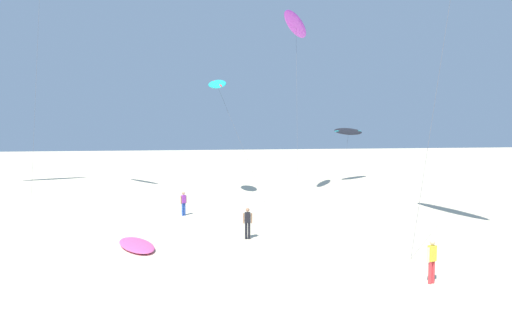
{
  "coord_description": "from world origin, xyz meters",
  "views": [
    {
      "loc": [
        -1.55,
        -3.12,
        5.68
      ],
      "look_at": [
        3.49,
        18.18,
        4.11
      ],
      "focal_mm": 29.77,
      "sensor_mm": 36.0,
      "label": 1
    }
  ],
  "objects_px": {
    "flying_kite_3": "(349,131)",
    "person_far_watcher": "(184,202)",
    "person_near_left": "(248,222)",
    "flying_kite_1": "(296,25)",
    "grounded_kite_0": "(136,245)",
    "flying_kite_5": "(217,84)",
    "person_mid_field": "(432,259)"
  },
  "relations": [
    {
      "from": "flying_kite_5",
      "to": "grounded_kite_0",
      "type": "relative_size",
      "value": 2.88
    },
    {
      "from": "flying_kite_3",
      "to": "person_mid_field",
      "type": "xyz_separation_m",
      "value": [
        -12.73,
        -33.9,
        -5.09
      ]
    },
    {
      "from": "person_near_left",
      "to": "person_far_watcher",
      "type": "height_order",
      "value": "person_near_left"
    },
    {
      "from": "flying_kite_3",
      "to": "person_far_watcher",
      "type": "bearing_deg",
      "value": -139.37
    },
    {
      "from": "flying_kite_1",
      "to": "person_mid_field",
      "type": "height_order",
      "value": "flying_kite_1"
    },
    {
      "from": "flying_kite_1",
      "to": "flying_kite_3",
      "type": "relative_size",
      "value": 2.51
    },
    {
      "from": "grounded_kite_0",
      "to": "flying_kite_3",
      "type": "bearing_deg",
      "value": 47.38
    },
    {
      "from": "person_near_left",
      "to": "flying_kite_1",
      "type": "bearing_deg",
      "value": 63.12
    },
    {
      "from": "flying_kite_1",
      "to": "flying_kite_5",
      "type": "distance_m",
      "value": 9.17
    },
    {
      "from": "grounded_kite_0",
      "to": "flying_kite_5",
      "type": "bearing_deg",
      "value": 68.52
    },
    {
      "from": "flying_kite_1",
      "to": "flying_kite_3",
      "type": "xyz_separation_m",
      "value": [
        10.11,
        9.81,
        -9.68
      ]
    },
    {
      "from": "flying_kite_5",
      "to": "person_far_watcher",
      "type": "distance_m",
      "value": 13.11
    },
    {
      "from": "flying_kite_1",
      "to": "person_mid_field",
      "type": "relative_size",
      "value": 9.65
    },
    {
      "from": "person_near_left",
      "to": "person_far_watcher",
      "type": "bearing_deg",
      "value": 111.51
    },
    {
      "from": "flying_kite_3",
      "to": "person_far_watcher",
      "type": "height_order",
      "value": "flying_kite_3"
    },
    {
      "from": "flying_kite_5",
      "to": "person_mid_field",
      "type": "height_order",
      "value": "flying_kite_5"
    },
    {
      "from": "flying_kite_1",
      "to": "person_far_watcher",
      "type": "bearing_deg",
      "value": -142.98
    },
    {
      "from": "flying_kite_1",
      "to": "grounded_kite_0",
      "type": "xyz_separation_m",
      "value": [
        -13.79,
        -16.16,
        -15.58
      ]
    },
    {
      "from": "grounded_kite_0",
      "to": "person_far_watcher",
      "type": "distance_m",
      "value": 8.44
    },
    {
      "from": "flying_kite_1",
      "to": "flying_kite_3",
      "type": "height_order",
      "value": "flying_kite_1"
    },
    {
      "from": "flying_kite_1",
      "to": "person_mid_field",
      "type": "bearing_deg",
      "value": -96.21
    },
    {
      "from": "person_far_watcher",
      "to": "person_near_left",
      "type": "bearing_deg",
      "value": -68.49
    },
    {
      "from": "flying_kite_1",
      "to": "flying_kite_5",
      "type": "height_order",
      "value": "flying_kite_1"
    },
    {
      "from": "person_mid_field",
      "to": "person_far_watcher",
      "type": "height_order",
      "value": "person_mid_field"
    },
    {
      "from": "flying_kite_5",
      "to": "flying_kite_3",
      "type": "bearing_deg",
      "value": 28.65
    },
    {
      "from": "grounded_kite_0",
      "to": "person_far_watcher",
      "type": "xyz_separation_m",
      "value": [
        2.85,
        7.91,
        0.8
      ]
    },
    {
      "from": "flying_kite_1",
      "to": "person_near_left",
      "type": "relative_size",
      "value": 9.69
    },
    {
      "from": "person_mid_field",
      "to": "flying_kite_3",
      "type": "bearing_deg",
      "value": 69.42
    },
    {
      "from": "flying_kite_3",
      "to": "person_far_watcher",
      "type": "relative_size",
      "value": 3.9
    },
    {
      "from": "flying_kite_1",
      "to": "person_far_watcher",
      "type": "distance_m",
      "value": 20.16
    },
    {
      "from": "flying_kite_1",
      "to": "person_mid_field",
      "type": "distance_m",
      "value": 28.38
    },
    {
      "from": "flying_kite_1",
      "to": "person_near_left",
      "type": "height_order",
      "value": "flying_kite_1"
    }
  ]
}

